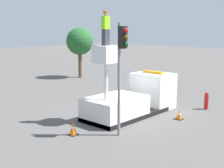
{
  "coord_description": "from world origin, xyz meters",
  "views": [
    {
      "loc": [
        -13.53,
        -11.26,
        5.13
      ],
      "look_at": [
        -2.24,
        -0.93,
        2.31
      ],
      "focal_mm": 50.0,
      "sensor_mm": 36.0,
      "label": 1
    }
  ],
  "objects": [
    {
      "name": "ground_plane",
      "position": [
        0.0,
        0.0,
        0.0
      ],
      "size": [
        120.0,
        120.0,
        0.0
      ],
      "primitive_type": "plane",
      "color": "#565451"
    },
    {
      "name": "bucket_truck",
      "position": [
        0.63,
        0.0,
        0.91
      ],
      "size": [
        6.31,
        2.44,
        4.16
      ],
      "color": "black",
      "rests_on": "ground"
    },
    {
      "name": "traffic_cone_rear",
      "position": [
        -4.23,
        -0.21,
        0.33
      ],
      "size": [
        0.42,
        0.42,
        0.69
      ],
      "color": "black",
      "rests_on": "ground"
    },
    {
      "name": "traffic_light_pole",
      "position": [
        -2.78,
        -2.0,
        3.76
      ],
      "size": [
        0.34,
        0.57,
        5.31
      ],
      "color": "gray",
      "rests_on": "ground"
    },
    {
      "name": "tree_left_bg",
      "position": [
        7.61,
        12.51,
        3.65
      ],
      "size": [
        2.72,
        2.72,
        5.05
      ],
      "color": "brown",
      "rests_on": "ground"
    },
    {
      "name": "worker",
      "position": [
        -1.71,
        0.0,
        5.04
      ],
      "size": [
        0.4,
        0.26,
        1.75
      ],
      "color": "#38383D",
      "rests_on": "bucket_truck"
    },
    {
      "name": "fire_hydrant",
      "position": [
        4.55,
        -2.76,
        0.54
      ],
      "size": [
        0.5,
        0.26,
        1.1
      ],
      "color": "red",
      "rests_on": "ground"
    },
    {
      "name": "traffic_cone_curbside",
      "position": [
        1.49,
        -2.64,
        0.26
      ],
      "size": [
        0.43,
        0.43,
        0.56
      ],
      "color": "black",
      "rests_on": "ground"
    }
  ]
}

